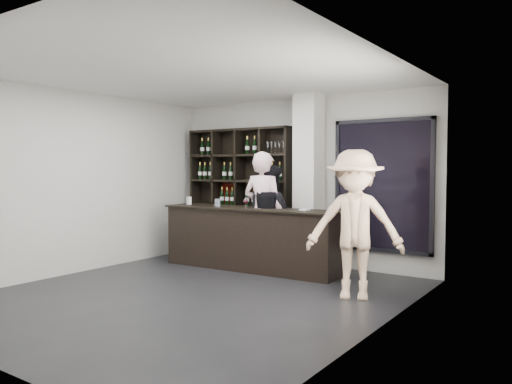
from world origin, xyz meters
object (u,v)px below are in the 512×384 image
Objects in this scene: customer at (355,225)px; wine_shelf at (240,193)px; tasting_counter at (250,239)px; taster_pink at (263,211)px; taster_black at (270,217)px.

wine_shelf is at bearing 133.17° from customer.
wine_shelf is 1.33m from tasting_counter.
customer is (2.95, -1.52, -0.24)m from wine_shelf.
taster_pink reaches higher than tasting_counter.
taster_black reaches higher than tasting_counter.
wine_shelf is at bearing 131.54° from tasting_counter.
taster_pink is 1.02× the size of customer.
tasting_counter is 0.49m from taster_black.
taster_black is at bearing 134.05° from customer.
taster_pink is at bearing 90.27° from taster_black.
customer reaches higher than taster_black.
taster_pink is (0.20, 0.10, 0.46)m from tasting_counter.
customer is (1.90, -0.94, 0.09)m from taster_black.
customer is at bearing 154.29° from taster_pink.
customer is (2.15, -0.70, 0.44)m from tasting_counter.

